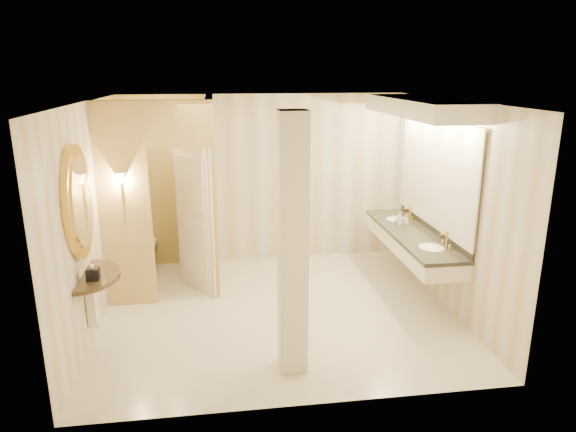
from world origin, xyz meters
The scene contains 16 objects.
floor centered at (0.00, 0.00, 0.00)m, with size 4.50×4.50×0.00m, color beige.
ceiling centered at (0.00, 0.00, 2.70)m, with size 4.50×4.50×0.00m, color white.
wall_back centered at (0.00, 2.00, 1.35)m, with size 4.50×0.02×2.70m, color beige.
wall_front centered at (0.00, -2.00, 1.35)m, with size 4.50×0.02×2.70m, color beige.
wall_left centered at (-2.25, 0.00, 1.35)m, with size 0.02×4.00×2.70m, color beige.
wall_right centered at (2.25, 0.00, 1.35)m, with size 0.02×4.00×2.70m, color beige.
toilet_closet centered at (-1.13, 0.96, 1.39)m, with size 1.50×1.55×2.70m.
wall_sconce centered at (-1.93, 0.43, 1.73)m, with size 0.14×0.14×0.42m.
vanity centered at (1.98, 0.40, 1.63)m, with size 0.75×2.57×2.09m.
console_shelf centered at (-2.21, -0.57, 1.34)m, with size 0.96×0.96×1.93m.
pillar centered at (-0.01, -1.33, 1.35)m, with size 0.28×0.28×2.70m, color white.
tissue_box centered at (-2.10, -0.73, 0.94)m, with size 0.13×0.13×0.13m, color black.
toilet centered at (-1.92, 1.71, 0.39)m, with size 0.43×0.76×0.77m, color white.
soap_bottle_a centered at (1.97, 0.76, 0.95)m, with size 0.06×0.07×0.14m, color beige.
soap_bottle_b centered at (1.88, 0.84, 0.93)m, with size 0.09×0.09×0.12m, color silver.
soap_bottle_c centered at (1.86, 0.71, 0.98)m, with size 0.08×0.08×0.21m, color #C6B28C.
Camera 1 is at (-0.74, -6.11, 3.06)m, focal length 32.00 mm.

